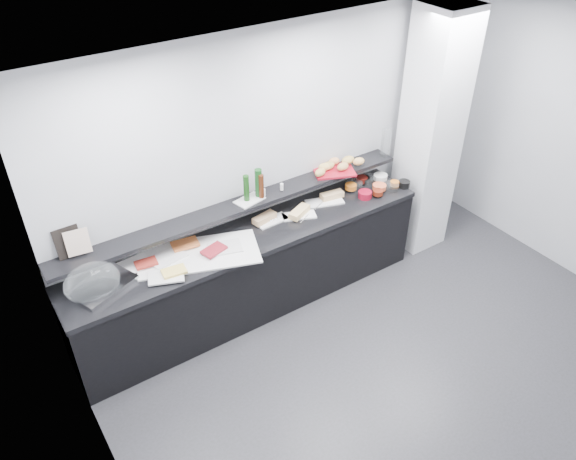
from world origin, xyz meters
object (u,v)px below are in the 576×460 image
condiment_tray (249,200)px  carafe (386,143)px  sandwich_plate_mid (299,216)px  framed_print (68,242)px  bread_tray (334,171)px  cloche_base (103,286)px

condiment_tray → carafe: 1.67m
sandwich_plate_mid → framed_print: framed_print is taller
condiment_tray → bread_tray: 0.99m
condiment_tray → bread_tray: size_ratio=0.67×
sandwich_plate_mid → framed_print: size_ratio=1.27×
cloche_base → sandwich_plate_mid: cloche_base is taller
condiment_tray → carafe: size_ratio=0.91×
condiment_tray → carafe: carafe is taller
framed_print → sandwich_plate_mid: bearing=-10.3°
sandwich_plate_mid → framed_print: (-2.08, 0.27, 0.37)m
framed_print → bread_tray: size_ratio=0.64×
condiment_tray → cloche_base: bearing=173.0°
sandwich_plate_mid → condiment_tray: size_ratio=1.21×
cloche_base → bread_tray: size_ratio=1.23×
bread_tray → carafe: (0.67, -0.02, 0.14)m
bread_tray → carafe: 0.68m
sandwich_plate_mid → cloche_base: bearing=-158.5°
framed_print → bread_tray: framed_print is taller
sandwich_plate_mid → framed_print: 2.13m
cloche_base → bread_tray: 2.51m
carafe → sandwich_plate_mid: bearing=-173.2°
cloche_base → sandwich_plate_mid: (1.95, -0.03, -0.01)m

